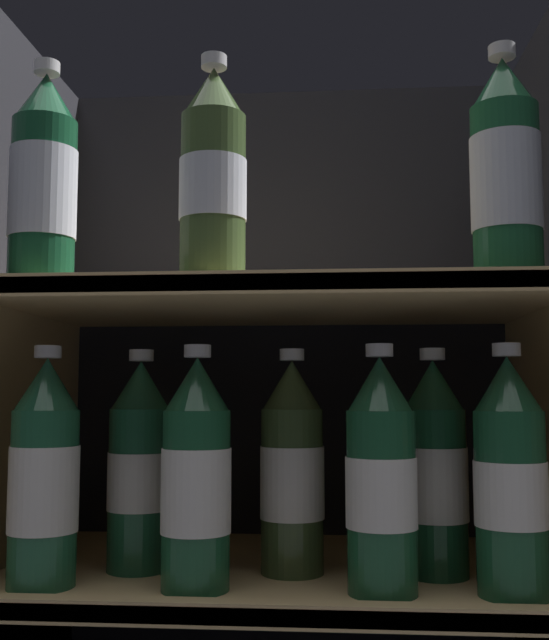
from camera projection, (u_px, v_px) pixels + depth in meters
name	position (u px, v px, depth m)	size (l,w,h in m)	color
fridge_back_wall	(288.00, 378.00, 1.18)	(0.74, 0.02, 0.93)	black
fridge_side_left	(12.00, 374.00, 1.00)	(0.02, 0.44, 0.93)	black
shelf_lower	(278.00, 597.00, 0.93)	(0.70, 0.40, 0.23)	tan
shelf_upper	(278.00, 411.00, 0.96)	(0.70, 0.40, 0.57)	tan
bottle_upper_front_0	(43.00, 183.00, 0.88)	(0.08, 0.08, 0.27)	#144228
bottle_upper_front_1	(213.00, 178.00, 0.86)	(0.08, 0.08, 0.27)	#384C28
bottle_upper_front_2	(506.00, 173.00, 0.84)	(0.08, 0.08, 0.27)	#194C2D
bottle_lower_front_0	(44.00, 477.00, 0.84)	(0.08, 0.08, 0.27)	#1E5638
bottle_lower_front_1	(196.00, 478.00, 0.83)	(0.08, 0.08, 0.27)	#194C2D
bottle_lower_front_2	(381.00, 479.00, 0.82)	(0.08, 0.08, 0.27)	#194C2D
bottle_lower_front_3	(510.00, 480.00, 0.80)	(0.08, 0.08, 0.27)	#194C2D
bottle_lower_back_0	(139.00, 469.00, 0.92)	(0.08, 0.08, 0.27)	#1E5638
bottle_lower_back_1	(292.00, 470.00, 0.91)	(0.08, 0.08, 0.27)	#384C28
bottle_lower_back_2	(435.00, 472.00, 0.89)	(0.08, 0.08, 0.27)	#194C2D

